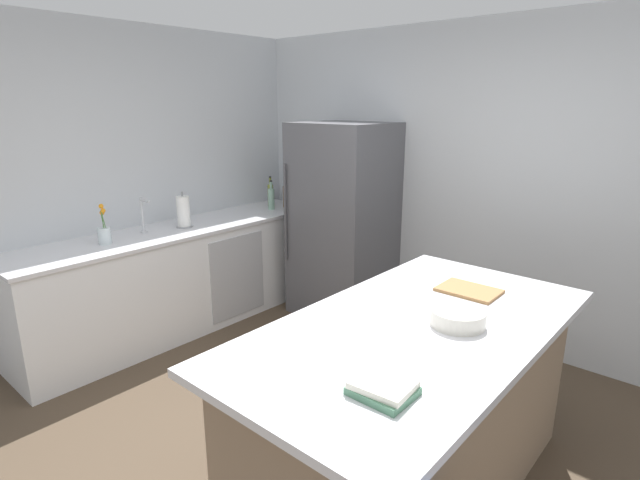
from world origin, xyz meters
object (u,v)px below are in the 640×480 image
Objects in this scene: olive_oil_bottle at (271,195)px; mixing_bowl at (458,317)px; sink_faucet at (143,215)px; cutting_board at (469,290)px; refrigerator at (343,221)px; whiskey_bottle at (287,196)px; paper_towel_roll at (183,212)px; gin_bottle at (271,198)px; cookbook_stack at (383,388)px; soda_bottle at (286,193)px; flower_vase at (105,233)px; kitchen_island at (411,407)px.

olive_oil_bottle is 3.12m from mixing_bowl.
sink_faucet reaches higher than cutting_board.
refrigerator is 0.80m from whiskey_bottle.
paper_towel_roll is at bearing 78.36° from sink_faucet.
sink_faucet is 1.01× the size of whiskey_bottle.
mixing_bowl is 0.47m from cutting_board.
paper_towel_roll is 1.20m from whiskey_bottle.
sink_faucet reaches higher than gin_bottle.
sink_faucet is 2.93m from cookbook_stack.
gin_bottle is at bearing -101.58° from whiskey_bottle.
cookbook_stack is 0.86× the size of mixing_bowl.
refrigerator is at bearing 8.39° from gin_bottle.
sink_faucet is at bearing -169.67° from cutting_board.
soda_bottle is 1.19× the size of mixing_bowl.
flower_vase is at bearing 173.41° from cookbook_stack.
refrigerator reaches higher than cookbook_stack.
gin_bottle is 0.90× the size of cutting_board.
cookbook_stack is at bearing -79.75° from cutting_board.
cookbook_stack is at bearing -39.53° from soda_bottle.
soda_bottle is at bearing 156.05° from cutting_board.
paper_towel_roll is (0.07, 0.34, -0.02)m from sink_faucet.
gin_bottle is (0.04, 1.72, 0.03)m from flower_vase.
whiskey_bottle is (-0.79, 0.06, 0.14)m from refrigerator.
kitchen_island is at bearing -33.53° from soda_bottle.
refrigerator reaches higher than whiskey_bottle.
kitchen_island is 0.81m from cookbook_stack.
mixing_bowl reaches higher than kitchen_island.
refrigerator is 5.73× the size of soda_bottle.
whiskey_bottle is at bearing 31.34° from olive_oil_bottle.
sink_faucet reaches higher than kitchen_island.
flower_vase reaches higher than cutting_board.
cutting_board is (2.56, 0.14, -0.10)m from paper_towel_roll.
gin_bottle is at bearing 161.06° from cutting_board.
mixing_bowl is at bearing -26.05° from gin_bottle.
whiskey_bottle is (0.07, 1.19, -0.01)m from paper_towel_roll.
refrigerator is 0.85m from gin_bottle.
kitchen_island is 0.54m from mixing_bowl.
paper_towel_roll reaches higher than cutting_board.
mixing_bowl is at bearing -30.13° from soda_bottle.
olive_oil_bottle reaches higher than paper_towel_roll.
whiskey_bottle reaches higher than mixing_bowl.
refrigerator is at bearing 57.65° from sink_faucet.
soda_bottle is at bearing 136.71° from whiskey_bottle.
cutting_board is (2.53, -0.87, -0.08)m from gin_bottle.
cookbook_stack reaches higher than cutting_board.
refrigerator is at bearing 52.74° from paper_towel_roll.
gin_bottle is (-0.83, -0.12, 0.13)m from refrigerator.
cookbook_stack is (2.70, -2.22, -0.07)m from whiskey_bottle.
olive_oil_bottle is 1.19× the size of mixing_bowl.
cookbook_stack is 1.19m from cutting_board.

